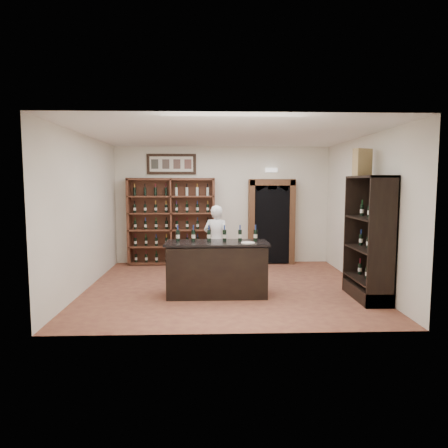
% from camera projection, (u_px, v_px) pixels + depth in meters
% --- Properties ---
extents(floor, '(5.50, 5.50, 0.00)m').
position_uv_depth(floor, '(226.00, 287.00, 8.00)').
color(floor, '#945A3B').
rests_on(floor, ground).
extents(ceiling, '(5.50, 5.50, 0.00)m').
position_uv_depth(ceiling, '(226.00, 135.00, 7.69)').
color(ceiling, white).
rests_on(ceiling, wall_back).
extents(wall_back, '(5.50, 0.04, 3.00)m').
position_uv_depth(wall_back, '(222.00, 205.00, 10.33)').
color(wall_back, white).
rests_on(wall_back, ground).
extents(wall_left, '(0.04, 5.00, 3.00)m').
position_uv_depth(wall_left, '(85.00, 213.00, 7.75)').
color(wall_left, white).
rests_on(wall_left, ground).
extents(wall_right, '(0.04, 5.00, 3.00)m').
position_uv_depth(wall_right, '(364.00, 212.00, 7.94)').
color(wall_right, white).
rests_on(wall_right, ground).
extents(wine_shelf, '(2.20, 0.38, 2.20)m').
position_uv_depth(wine_shelf, '(172.00, 221.00, 10.16)').
color(wine_shelf, '#592F1E').
rests_on(wine_shelf, ground).
extents(framed_picture, '(1.25, 0.04, 0.52)m').
position_uv_depth(framed_picture, '(171.00, 164.00, 10.14)').
color(framed_picture, black).
rests_on(framed_picture, wall_back).
extents(arched_doorway, '(1.17, 0.35, 2.17)m').
position_uv_depth(arched_doorway, '(271.00, 220.00, 10.24)').
color(arched_doorway, black).
rests_on(arched_doorway, ground).
extents(emergency_light, '(0.30, 0.10, 0.10)m').
position_uv_depth(emergency_light, '(271.00, 170.00, 10.20)').
color(emergency_light, white).
rests_on(emergency_light, wall_back).
extents(tasting_counter, '(1.88, 0.78, 1.00)m').
position_uv_depth(tasting_counter, '(217.00, 269.00, 7.34)').
color(tasting_counter, black).
rests_on(tasting_counter, ground).
extents(counter_bottle_0, '(0.07, 0.07, 0.30)m').
position_uv_depth(counter_bottle_0, '(178.00, 236.00, 7.36)').
color(counter_bottle_0, black).
rests_on(counter_bottle_0, tasting_counter).
extents(counter_bottle_1, '(0.07, 0.07, 0.30)m').
position_uv_depth(counter_bottle_1, '(193.00, 235.00, 7.37)').
color(counter_bottle_1, black).
rests_on(counter_bottle_1, tasting_counter).
extents(counter_bottle_2, '(0.07, 0.07, 0.30)m').
position_uv_depth(counter_bottle_2, '(209.00, 235.00, 7.38)').
color(counter_bottle_2, black).
rests_on(counter_bottle_2, tasting_counter).
extents(counter_bottle_3, '(0.07, 0.07, 0.30)m').
position_uv_depth(counter_bottle_3, '(224.00, 235.00, 7.39)').
color(counter_bottle_3, black).
rests_on(counter_bottle_3, tasting_counter).
extents(counter_bottle_4, '(0.07, 0.07, 0.30)m').
position_uv_depth(counter_bottle_4, '(240.00, 235.00, 7.40)').
color(counter_bottle_4, black).
rests_on(counter_bottle_4, tasting_counter).
extents(counter_bottle_5, '(0.07, 0.07, 0.30)m').
position_uv_depth(counter_bottle_5, '(255.00, 235.00, 7.41)').
color(counter_bottle_5, black).
rests_on(counter_bottle_5, tasting_counter).
extents(side_cabinet, '(0.48, 1.20, 2.20)m').
position_uv_depth(side_cabinet, '(370.00, 257.00, 7.11)').
color(side_cabinet, black).
rests_on(side_cabinet, ground).
extents(shopkeeper, '(0.66, 0.52, 1.59)m').
position_uv_depth(shopkeeper, '(216.00, 241.00, 8.86)').
color(shopkeeper, white).
rests_on(shopkeeper, ground).
extents(plate, '(0.25, 0.25, 0.02)m').
position_uv_depth(plate, '(248.00, 243.00, 7.10)').
color(plate, beige).
rests_on(plate, tasting_counter).
extents(wine_crate, '(0.38, 0.27, 0.50)m').
position_uv_depth(wine_crate, '(362.00, 162.00, 7.28)').
color(wine_crate, tan).
rests_on(wine_crate, side_cabinet).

